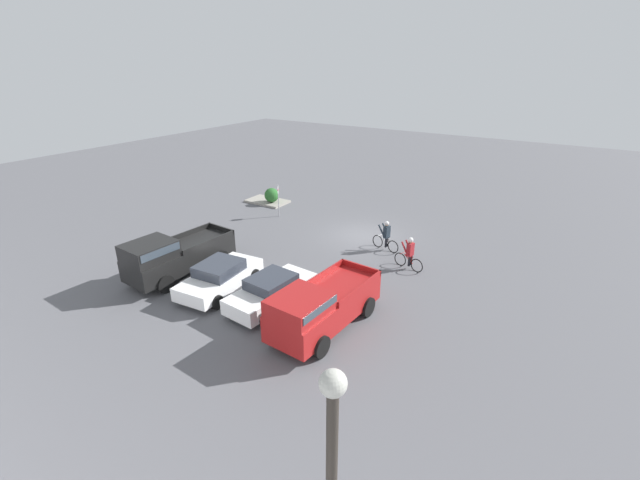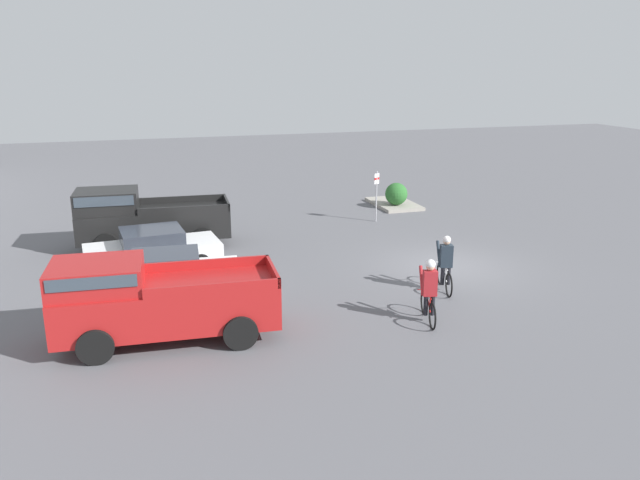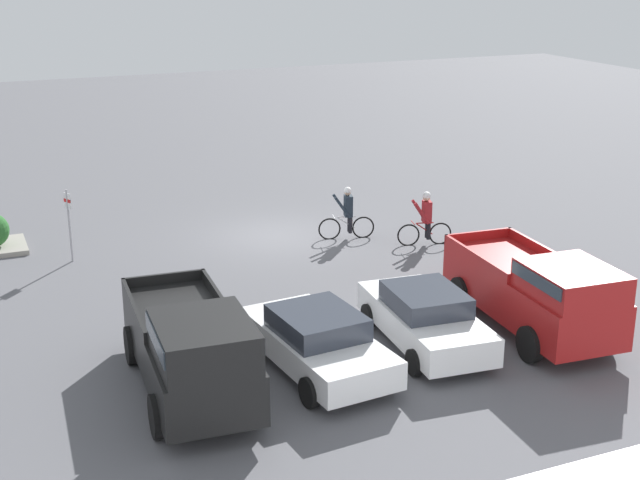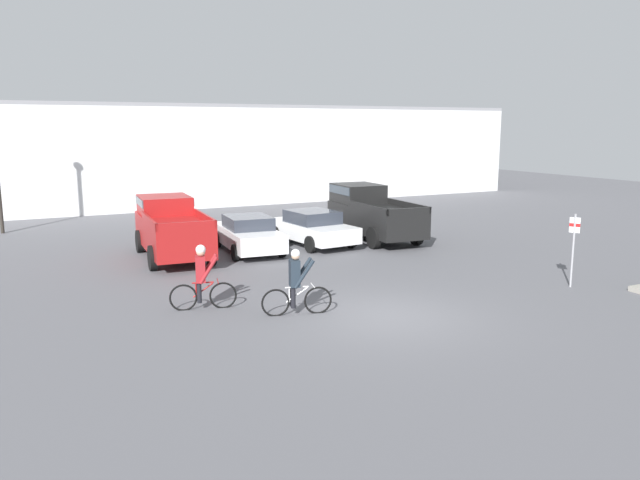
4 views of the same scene
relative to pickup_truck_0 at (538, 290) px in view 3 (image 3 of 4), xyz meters
The scene contains 8 objects.
ground_plane 10.11m from the pickup_truck_0, 72.53° to the right, with size 80.00×80.00×0.00m, color #56565B.
pickup_truck_0 is the anchor object (origin of this frame).
sedan_0 2.85m from the pickup_truck_0, ahead, with size 2.17×4.34×1.37m.
sedan_1 5.60m from the pickup_truck_0, ahead, with size 2.32×4.42×1.38m.
pickup_truck_1 8.40m from the pickup_truck_0, ahead, with size 2.40×5.50×2.19m.
cyclist_0 8.54m from the pickup_truck_0, 82.81° to the right, with size 1.77×0.57×1.71m.
cyclist_1 7.00m from the pickup_truck_0, 97.37° to the right, with size 1.69×0.56×1.73m.
fire_lane_sign 13.51m from the pickup_truck_0, 45.66° to the right, with size 0.16×0.27×2.18m.
Camera 3 is at (9.43, 25.60, 8.78)m, focal length 50.00 mm.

